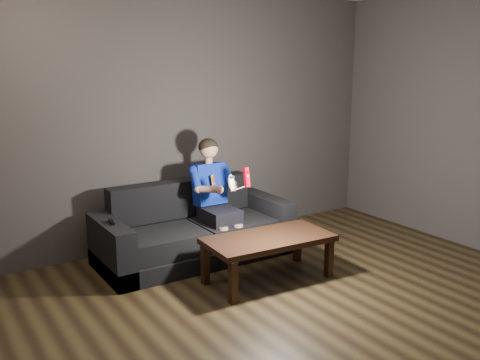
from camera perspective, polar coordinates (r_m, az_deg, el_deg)
floor at (r=4.18m, az=10.16°, el=-15.77°), size 5.00×5.00×0.00m
back_wall at (r=5.79m, az=-6.38°, el=6.42°), size 5.00×0.04×2.70m
sofa at (r=5.46m, az=-4.91°, el=-5.81°), size 1.95×0.84×0.75m
child at (r=5.41m, az=-2.72°, el=-1.11°), size 0.48×0.58×1.17m
wii_remote_red at (r=5.03m, az=0.71°, el=0.32°), size 0.05×0.07×0.19m
nunchuk_white at (r=4.95m, az=-0.96°, el=-0.26°), size 0.08×0.10×0.16m
wii_remote_black at (r=4.98m, az=-13.55°, el=-4.38°), size 0.05×0.14×0.03m
coffee_table at (r=4.87m, az=3.05°, el=-6.67°), size 1.18×0.64×0.42m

